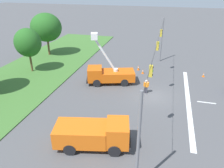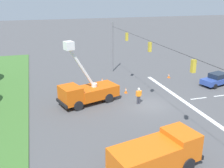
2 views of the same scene
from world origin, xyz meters
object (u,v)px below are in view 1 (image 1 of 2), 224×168
tree_east (28,43)px  tree_far_east (46,27)px  traffic_cone_foreground_left (204,75)px  traffic_cone_foreground_right (138,68)px  utility_truck_bucket_lift (109,74)px  traffic_cone_mid_left (143,71)px  road_worker (146,86)px  utility_truck_support_near (94,133)px  traffic_cone_mid_right (147,80)px

tree_east → tree_far_east: 8.05m
traffic_cone_foreground_left → traffic_cone_foreground_right: traffic_cone_foreground_right is taller
utility_truck_bucket_lift → traffic_cone_mid_left: utility_truck_bucket_lift is taller
tree_far_east → tree_east: bearing=-169.0°
tree_east → traffic_cone_foreground_left: (4.44, -24.84, -4.14)m
traffic_cone_foreground_right → traffic_cone_mid_left: size_ratio=1.12×
tree_east → road_worker: (-2.69, -17.43, -3.44)m
traffic_cone_mid_left → tree_far_east: bearing=76.0°
tree_far_east → utility_truck_support_near: tree_far_east is taller
traffic_cone_foreground_left → traffic_cone_mid_left: 8.61m
utility_truck_support_near → traffic_cone_mid_left: size_ratio=9.25×
tree_far_east → utility_truck_support_near: 26.70m
utility_truck_support_near → traffic_cone_foreground_left: utility_truck_support_near is taller
tree_far_east → road_worker: 22.08m
utility_truck_support_near → tree_far_east: bearing=37.0°
tree_east → traffic_cone_foreground_right: (4.65, -15.42, -4.05)m
tree_far_east → traffic_cone_foreground_left: bearing=-97.4°
road_worker → utility_truck_support_near: bearing=163.9°
tree_east → traffic_cone_foreground_left: tree_east is taller
utility_truck_bucket_lift → utility_truck_support_near: bearing=-170.2°
traffic_cone_foreground_right → traffic_cone_mid_right: (-4.00, -1.80, -0.07)m
utility_truck_support_near → traffic_cone_mid_right: (13.88, -2.84, -0.94)m
traffic_cone_mid_right → traffic_cone_foreground_left: bearing=-63.6°
tree_east → utility_truck_bucket_lift: 12.70m
road_worker → traffic_cone_mid_left: road_worker is taller
utility_truck_support_near → traffic_cone_foreground_left: size_ratio=10.56×
tree_east → traffic_cone_mid_right: bearing=-87.8°
traffic_cone_foreground_left → traffic_cone_mid_right: 8.50m
tree_far_east → traffic_cone_foreground_right: 17.87m
utility_truck_bucket_lift → traffic_cone_mid_left: 6.05m
tree_far_east → utility_truck_support_near: bearing=-143.0°
traffic_cone_mid_right → tree_east: bearing=92.2°
tree_far_east → traffic_cone_mid_left: bearing=-104.0°
road_worker → utility_truck_bucket_lift: bearing=71.6°
tree_far_east → traffic_cone_mid_right: size_ratio=11.33×
tree_east → utility_truck_bucket_lift: size_ratio=0.96×
tree_east → tree_far_east: size_ratio=0.86×
traffic_cone_mid_left → traffic_cone_mid_right: 2.95m
utility_truck_bucket_lift → traffic_cone_foreground_right: utility_truck_bucket_lift is taller
traffic_cone_foreground_right → traffic_cone_mid_right: size_ratio=1.18×
traffic_cone_foreground_right → traffic_cone_mid_right: bearing=-155.8°
utility_truck_support_near → traffic_cone_mid_right: 14.19m
utility_truck_bucket_lift → traffic_cone_mid_left: size_ratio=9.59×
tree_far_east → traffic_cone_mid_left: 18.95m
road_worker → traffic_cone_mid_left: bearing=10.5°
utility_truck_support_near → road_worker: (10.53, -3.04, -0.26)m
utility_truck_support_near → traffic_cone_mid_right: size_ratio=9.80×
road_worker → traffic_cone_mid_right: bearing=3.5°
utility_truck_bucket_lift → utility_truck_support_near: (-12.25, -2.11, -0.06)m
utility_truck_bucket_lift → traffic_cone_foreground_right: bearing=-29.3°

